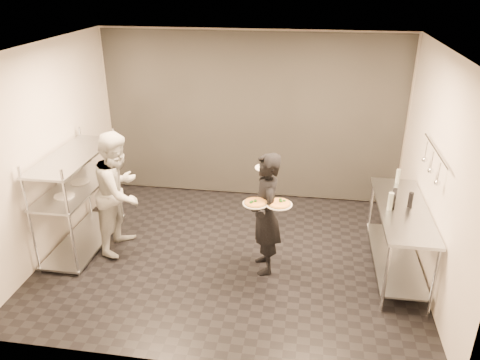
% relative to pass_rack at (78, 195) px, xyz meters
% --- Properties ---
extents(room_shell, '(5.00, 4.00, 2.80)m').
position_rel_pass_rack_xyz_m(room_shell, '(2.15, 1.18, 0.63)').
color(room_shell, black).
rests_on(room_shell, ground).
extents(pass_rack, '(0.60, 1.60, 1.50)m').
position_rel_pass_rack_xyz_m(pass_rack, '(0.00, 0.00, 0.00)').
color(pass_rack, silver).
rests_on(pass_rack, ground).
extents(prep_counter, '(0.60, 1.80, 0.92)m').
position_rel_pass_rack_xyz_m(prep_counter, '(4.33, 0.00, -0.14)').
color(prep_counter, silver).
rests_on(prep_counter, ground).
extents(utensil_rail, '(0.07, 1.20, 0.31)m').
position_rel_pass_rack_xyz_m(utensil_rail, '(4.58, 0.00, 0.78)').
color(utensil_rail, silver).
rests_on(utensil_rail, room_shell).
extents(waiter, '(0.54, 0.68, 1.62)m').
position_rel_pass_rack_xyz_m(waiter, '(2.63, -0.23, 0.04)').
color(waiter, black).
rests_on(waiter, ground).
extents(chef, '(0.71, 0.88, 1.71)m').
position_rel_pass_rack_xyz_m(chef, '(0.60, 0.02, 0.09)').
color(chef, beige).
rests_on(chef, ground).
extents(pizza_plate_near, '(0.31, 0.31, 0.05)m').
position_rel_pass_rack_xyz_m(pizza_plate_near, '(2.53, -0.42, 0.30)').
color(pizza_plate_near, white).
rests_on(pizza_plate_near, waiter).
extents(pizza_plate_far, '(0.32, 0.32, 0.05)m').
position_rel_pass_rack_xyz_m(pizza_plate_far, '(2.81, -0.42, 0.30)').
color(pizza_plate_far, white).
rests_on(pizza_plate_far, waiter).
extents(salad_plate, '(0.27, 0.27, 0.07)m').
position_rel_pass_rack_xyz_m(salad_plate, '(2.59, 0.06, 0.58)').
color(salad_plate, white).
rests_on(salad_plate, waiter).
extents(pos_monitor, '(0.11, 0.26, 0.18)m').
position_rel_pass_rack_xyz_m(pos_monitor, '(4.21, 0.05, 0.24)').
color(pos_monitor, black).
rests_on(pos_monitor, prep_counter).
extents(bottle_green, '(0.06, 0.06, 0.23)m').
position_rel_pass_rack_xyz_m(bottle_green, '(4.15, -0.07, 0.27)').
color(bottle_green, gray).
rests_on(bottle_green, prep_counter).
extents(bottle_clear, '(0.06, 0.06, 0.20)m').
position_rel_pass_rack_xyz_m(bottle_clear, '(4.36, 0.76, 0.25)').
color(bottle_clear, gray).
rests_on(bottle_clear, prep_counter).
extents(bottle_dark, '(0.06, 0.06, 0.20)m').
position_rel_pass_rack_xyz_m(bottle_dark, '(4.41, 0.04, 0.25)').
color(bottle_dark, black).
rests_on(bottle_dark, prep_counter).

